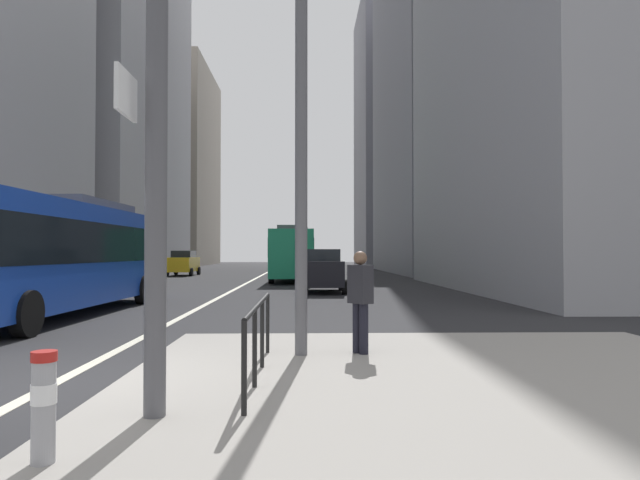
# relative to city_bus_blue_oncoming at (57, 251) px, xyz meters

# --- Properties ---
(ground_plane) EXTENTS (160.00, 160.00, 0.00)m
(ground_plane) POSITION_rel_city_bus_blue_oncoming_xyz_m (3.54, 11.54, -1.84)
(ground_plane) COLOR #28282B
(median_island) EXTENTS (9.00, 10.00, 0.15)m
(median_island) POSITION_rel_city_bus_blue_oncoming_xyz_m (9.04, -9.46, -1.76)
(median_island) COLOR gray
(median_island) RESTS_ON ground
(lane_centre_line) EXTENTS (0.20, 80.00, 0.01)m
(lane_centre_line) POSITION_rel_city_bus_blue_oncoming_xyz_m (3.54, 21.54, -1.83)
(lane_centre_line) COLOR beige
(lane_centre_line) RESTS_ON ground
(office_tower_left_far) EXTENTS (10.55, 20.52, 28.90)m
(office_tower_left_far) POSITION_rel_city_bus_blue_oncoming_xyz_m (-12.46, 68.03, 12.61)
(office_tower_left_far) COLOR gray
(office_tower_left_far) RESTS_ON ground
(office_tower_right_mid) EXTENTS (12.01, 22.96, 46.50)m
(office_tower_right_mid) POSITION_rel_city_bus_blue_oncoming_xyz_m (20.54, 35.15, 21.41)
(office_tower_right_mid) COLOR gray
(office_tower_right_mid) RESTS_ON ground
(office_tower_right_far) EXTENTS (12.30, 17.21, 35.97)m
(office_tower_right_far) POSITION_rel_city_bus_blue_oncoming_xyz_m (20.54, 61.20, 16.15)
(office_tower_right_far) COLOR gray
(office_tower_right_far) RESTS_ON ground
(city_bus_blue_oncoming) EXTENTS (2.95, 12.10, 3.40)m
(city_bus_blue_oncoming) POSITION_rel_city_bus_blue_oncoming_xyz_m (0.00, 0.00, 0.00)
(city_bus_blue_oncoming) COLOR #14389E
(city_bus_blue_oncoming) RESTS_ON ground
(city_bus_red_receding) EXTENTS (2.79, 11.68, 3.40)m
(city_bus_red_receding) POSITION_rel_city_bus_blue_oncoming_xyz_m (6.23, 20.43, -0.00)
(city_bus_red_receding) COLOR #198456
(city_bus_red_receding) RESTS_ON ground
(city_bus_red_distant) EXTENTS (2.72, 11.65, 3.40)m
(city_bus_red_distant) POSITION_rel_city_bus_blue_oncoming_xyz_m (5.75, 43.24, -0.00)
(city_bus_red_distant) COLOR #198456
(city_bus_red_distant) RESTS_ON ground
(car_oncoming_mid) EXTENTS (2.07, 4.26, 1.94)m
(car_oncoming_mid) POSITION_rel_city_bus_blue_oncoming_xyz_m (-2.58, 28.39, -0.85)
(car_oncoming_mid) COLOR gold
(car_oncoming_mid) RESTS_ON ground
(car_receding_near) EXTENTS (2.08, 4.24, 1.94)m
(car_receding_near) POSITION_rel_city_bus_blue_oncoming_xyz_m (7.73, 9.52, -0.85)
(car_receding_near) COLOR black
(car_receding_near) RESTS_ON ground
(street_lamp_post) EXTENTS (5.50, 0.32, 8.00)m
(street_lamp_post) POSITION_rel_city_bus_blue_oncoming_xyz_m (6.89, -6.86, 3.45)
(street_lamp_post) COLOR #56565B
(street_lamp_post) RESTS_ON median_island
(bollard_left) EXTENTS (0.20, 0.20, 0.87)m
(bollard_left) POSITION_rel_city_bus_blue_oncoming_xyz_m (4.91, -11.47, -1.20)
(bollard_left) COLOR #99999E
(bollard_left) RESTS_ON median_island
(pedestrian_railing) EXTENTS (0.06, 3.62, 0.98)m
(pedestrian_railing) POSITION_rel_city_bus_blue_oncoming_xyz_m (6.34, -8.44, -0.98)
(pedestrian_railing) COLOR black
(pedestrian_railing) RESTS_ON median_island
(pedestrian_waiting) EXTENTS (0.42, 0.45, 1.66)m
(pedestrian_waiting) POSITION_rel_city_bus_blue_oncoming_xyz_m (7.85, -6.77, -0.77)
(pedestrian_waiting) COLOR black
(pedestrian_waiting) RESTS_ON median_island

